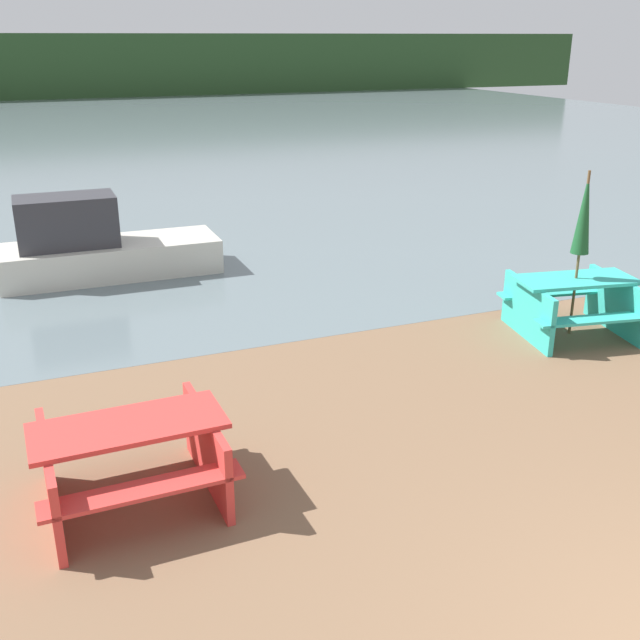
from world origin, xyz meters
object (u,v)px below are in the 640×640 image
object	(u,v)px
picnic_table_red	(131,455)
boat	(98,247)
picnic_table_teal	(573,301)
umbrella_darkgreen	(584,215)

from	to	relation	value
picnic_table_red	boat	xyz separation A→B (m)	(0.53, 6.89, 0.04)
boat	picnic_table_teal	bearing A→B (deg)	-41.95
umbrella_darkgreen	boat	bearing A→B (deg)	137.56
picnic_table_teal	boat	distance (m)	7.61
picnic_table_red	umbrella_darkgreen	world-z (taller)	umbrella_darkgreen
picnic_table_teal	boat	world-z (taller)	boat
umbrella_darkgreen	picnic_table_red	bearing A→B (deg)	-164.13
boat	picnic_table_red	bearing A→B (deg)	-93.94
picnic_table_red	picnic_table_teal	size ratio (longest dim) A/B	0.91
picnic_table_red	picnic_table_teal	xyz separation A→B (m)	(6.15, 1.75, 0.01)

